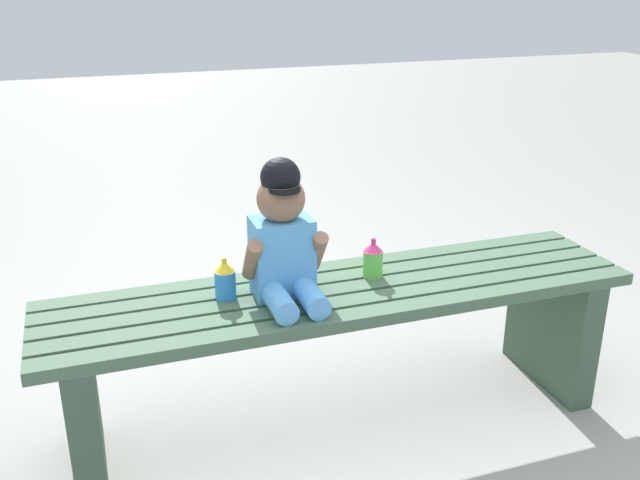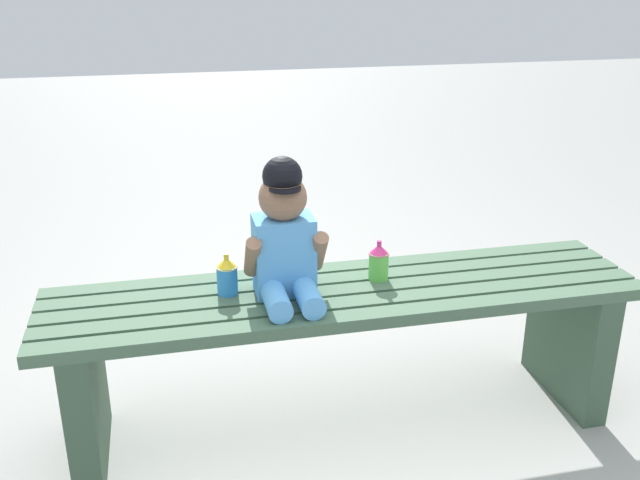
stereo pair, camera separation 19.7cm
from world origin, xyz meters
name	(u,v)px [view 1 (the left image)]	position (x,y,z in m)	size (l,w,h in m)	color
ground_plane	(341,421)	(0.00, 0.00, 0.00)	(16.00, 16.00, 0.00)	#999993
park_bench	(343,332)	(0.00, 0.00, 0.32)	(1.77, 0.40, 0.47)	#47664C
child_figure	(283,238)	(-0.18, 0.00, 0.65)	(0.23, 0.27, 0.40)	#59A5E5
sippy_cup_left	(225,279)	(-0.34, 0.04, 0.53)	(0.06, 0.06, 0.12)	#338CE5
sippy_cup_right	(373,259)	(0.11, 0.04, 0.53)	(0.06, 0.06, 0.12)	#66CC4C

